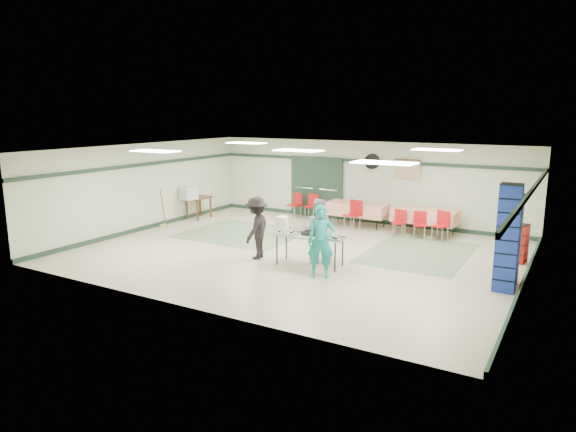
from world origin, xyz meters
The scene contains 42 objects.
floor centered at (0.00, 0.00, 0.00)m, with size 11.00×11.00×0.00m, color #C2B59C.
ceiling centered at (0.00, 0.00, 2.70)m, with size 11.00×11.00×0.00m, color silver.
wall_back centered at (0.00, 4.50, 1.35)m, with size 11.00×11.00×0.00m, color beige.
wall_front centered at (0.00, -4.50, 1.35)m, with size 11.00×11.00×0.00m, color beige.
wall_left centered at (-5.50, 0.00, 1.35)m, with size 9.00×9.00×0.00m, color beige.
wall_right centered at (5.50, 0.00, 1.35)m, with size 9.00×9.00×0.00m, color beige.
trim_back centered at (0.00, 4.47, 2.05)m, with size 11.00×0.06×0.10m, color #1D3526.
baseboard_back centered at (0.00, 4.47, 0.06)m, with size 11.00×0.06×0.12m, color #1D3526.
trim_left centered at (-5.47, 0.00, 2.05)m, with size 9.00×0.06×0.10m, color #1D3526.
baseboard_left centered at (-5.47, 0.00, 0.06)m, with size 9.00×0.06×0.12m, color #1D3526.
trim_right centered at (5.47, 0.00, 2.05)m, with size 9.00×0.06×0.10m, color #1D3526.
baseboard_right centered at (5.47, 0.00, 0.06)m, with size 9.00×0.06×0.12m, color #1D3526.
green_patch_a centered at (-2.50, 1.00, 0.00)m, with size 3.50×3.00×0.01m, color gray.
green_patch_b centered at (2.80, 1.50, 0.00)m, with size 2.50×3.50×0.01m, color gray.
double_door_left centered at (-2.20, 4.44, 1.05)m, with size 0.90×0.06×2.10m, color gray.
double_door_right centered at (-1.25, 4.44, 1.05)m, with size 0.90×0.06×2.10m, color gray.
door_frame centered at (-1.73, 4.42, 1.05)m, with size 2.00×0.03×2.15m, color #1D3526.
wall_fan centered at (0.30, 4.44, 2.05)m, with size 0.50×0.50×0.10m, color black.
scroll_banner centered at (1.50, 4.44, 1.85)m, with size 0.80×0.02×0.60m, color tan.
serving_table centered at (0.82, -0.91, 0.71)m, with size 1.78×0.87×0.76m.
sheet_tray_right centered at (1.45, -0.99, 0.77)m, with size 0.53×0.40×0.02m, color silver.
sheet_tray_mid centered at (0.77, -0.79, 0.77)m, with size 0.54×0.41×0.02m, color silver.
sheet_tray_left centered at (0.30, -1.05, 0.77)m, with size 0.57×0.44×0.02m, color silver.
baking_pan centered at (0.91, -0.90, 0.80)m, with size 0.51×0.32×0.08m, color black.
foam_box_stack centered at (0.00, -0.82, 0.93)m, with size 0.25×0.23×0.34m, color white.
volunteer_teal centered at (1.47, -1.61, 0.83)m, with size 0.60×0.39×1.65m, color #13867A.
volunteer_grey centered at (0.74, -0.34, 0.77)m, with size 0.75×0.59×1.55m, color gray.
volunteer_dark centered at (-0.62, -1.04, 0.79)m, with size 1.02×0.59×1.58m, color black.
dining_table_a centered at (2.31, 3.73, 0.57)m, with size 1.94×0.94×0.77m.
dining_table_b centered at (0.11, 3.73, 0.57)m, with size 1.95×0.87×0.77m.
chair_a centered at (2.34, 3.15, 0.48)m, with size 0.45×0.45×0.79m.
chair_b centered at (1.73, 3.15, 0.48)m, with size 0.38×0.38×0.78m.
chair_c centered at (2.96, 3.16, 0.53)m, with size 0.48×0.48×0.86m.
chair_d centered at (0.25, 3.17, 0.58)m, with size 0.52×0.52×0.94m.
chair_loose_a centered at (-1.71, 4.08, 0.52)m, with size 0.42×0.43×0.85m.
chair_loose_b centered at (-2.31, 4.01, 0.52)m, with size 0.48×0.48×0.85m.
crate_stack_blue_a centered at (5.15, 0.02, 0.99)m, with size 0.38×0.38×1.97m, color navy.
crate_stack_red centered at (5.15, 1.91, 0.48)m, with size 0.37×0.37×0.96m, color #9C110F.
crate_stack_blue_b centered at (5.15, -0.49, 1.12)m, with size 0.43×0.43×2.24m, color navy.
printer_table centered at (-5.15, 2.13, 0.64)m, with size 0.60×0.90×0.74m.
office_printer centered at (-5.15, 1.62, 0.95)m, with size 0.52×0.45×0.41m, color beige.
broom centered at (-5.23, 0.47, 0.63)m, with size 0.03×0.03×1.22m, color brown.
Camera 1 is at (6.37, -11.50, 3.64)m, focal length 32.00 mm.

